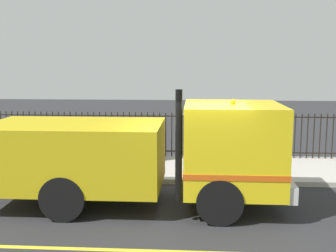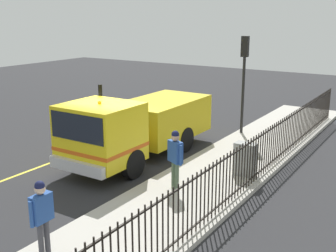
{
  "view_description": "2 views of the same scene",
  "coord_description": "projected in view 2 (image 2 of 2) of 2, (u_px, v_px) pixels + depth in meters",
  "views": [
    {
      "loc": [
        -8.88,
        -0.06,
        3.27
      ],
      "look_at": [
        1.15,
        0.6,
        1.72
      ],
      "focal_mm": 44.01,
      "sensor_mm": 36.0,
      "label": 1
    },
    {
      "loc": [
        9.11,
        -10.79,
        5.12
      ],
      "look_at": [
        1.75,
        0.71,
        1.52
      ],
      "focal_mm": 45.59,
      "sensor_mm": 36.0,
      "label": 2
    }
  ],
  "objects": [
    {
      "name": "work_truck",
      "position": [
        134.0,
        125.0,
        15.08
      ],
      "size": [
        2.33,
        6.78,
        2.75
      ],
      "rotation": [
        0.0,
        0.0,
        3.14
      ],
      "color": "yellow",
      "rests_on": "ground"
    },
    {
      "name": "traffic_cone",
      "position": [
        157.0,
        122.0,
        19.38
      ],
      "size": [
        0.49,
        0.49,
        0.7
      ],
      "primitive_type": "cone",
      "color": "orange",
      "rests_on": "ground"
    },
    {
      "name": "sidewalk_slab",
      "position": [
        202.0,
        184.0,
        13.03
      ],
      "size": [
        3.06,
        25.17,
        0.14
      ],
      "primitive_type": "cube",
      "color": "#B7B2A8",
      "rests_on": "ground"
    },
    {
      "name": "ground_plane",
      "position": [
        115.0,
        166.0,
        14.84
      ],
      "size": [
        55.37,
        55.37,
        0.0
      ],
      "primitive_type": "plane",
      "color": "#2B2B2D",
      "rests_on": "ground"
    },
    {
      "name": "iron_fence",
      "position": [
        243.0,
        167.0,
        12.14
      ],
      "size": [
        0.04,
        21.43,
        1.49
      ],
      "color": "black",
      "rests_on": "sidewalk_slab"
    },
    {
      "name": "utility_cabinet",
      "position": [
        245.0,
        159.0,
        13.48
      ],
      "size": [
        0.67,
        0.39,
        1.06
      ],
      "primitive_type": "cube",
      "color": "gray",
      "rests_on": "sidewalk_slab"
    },
    {
      "name": "lane_marking",
      "position": [
        71.0,
        155.0,
        15.94
      ],
      "size": [
        0.12,
        22.65,
        0.01
      ],
      "primitive_type": "cube",
      "color": "yellow",
      "rests_on": "ground"
    },
    {
      "name": "traffic_light_near",
      "position": [
        244.0,
        65.0,
        17.74
      ],
      "size": [
        0.32,
        0.23,
        4.11
      ],
      "rotation": [
        0.0,
        0.0,
        3.23
      ],
      "color": "black",
      "rests_on": "sidewalk_slab"
    },
    {
      "name": "pedestrian_distant",
      "position": [
        42.0,
        211.0,
        8.81
      ],
      "size": [
        0.23,
        0.63,
        1.7
      ],
      "rotation": [
        0.0,
        0.0,
        4.74
      ],
      "color": "#264C99",
      "rests_on": "sidewalk_slab"
    },
    {
      "name": "worker_standing",
      "position": [
        175.0,
        154.0,
        12.24
      ],
      "size": [
        0.59,
        0.43,
        1.78
      ],
      "rotation": [
        0.0,
        0.0,
        2.68
      ],
      "color": "#264C99",
      "rests_on": "sidewalk_slab"
    }
  ]
}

